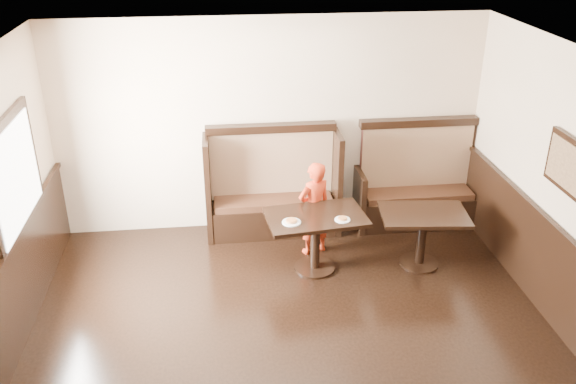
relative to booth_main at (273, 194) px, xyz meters
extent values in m
plane|color=beige|center=(0.00, 0.20, 0.87)|extent=(5.50, 0.00, 5.50)
plane|color=white|center=(0.00, -3.30, 2.27)|extent=(7.00, 7.00, 0.00)
cube|color=black|center=(-2.71, -1.40, 1.02)|extent=(0.05, 1.50, 1.20)
cube|color=white|center=(-2.69, -1.40, 1.02)|extent=(0.01, 1.30, 1.00)
cube|color=black|center=(2.71, -2.10, 1.17)|extent=(0.04, 0.70, 0.55)
cube|color=olive|center=(2.69, -2.10, 1.17)|extent=(0.01, 0.60, 0.45)
cube|color=black|center=(0.00, -0.08, -0.32)|extent=(1.60, 0.50, 0.42)
cube|color=#381E11|center=(0.00, -0.08, -0.07)|extent=(1.54, 0.46, 0.09)
cube|color=#460E15|center=(0.00, 0.13, 0.37)|extent=(1.60, 0.12, 0.92)
cube|color=black|center=(0.00, 0.13, 0.87)|extent=(1.68, 0.16, 0.10)
cube|color=black|center=(-0.84, 0.02, 0.15)|extent=(0.07, 0.72, 1.36)
cube|color=black|center=(0.84, 0.02, 0.15)|extent=(0.07, 0.72, 1.36)
cube|color=black|center=(1.95, -0.08, -0.32)|extent=(1.50, 0.50, 0.42)
cube|color=#381E11|center=(1.95, -0.08, -0.07)|extent=(1.44, 0.46, 0.09)
cube|color=#460E15|center=(1.95, 0.13, 0.37)|extent=(1.50, 0.12, 0.92)
cube|color=black|center=(1.95, 0.13, 0.87)|extent=(1.58, 0.16, 0.10)
cube|color=black|center=(1.16, 0.02, -0.13)|extent=(0.07, 0.72, 0.80)
cube|color=black|center=(2.74, 0.02, -0.13)|extent=(0.07, 0.72, 0.80)
cube|color=black|center=(0.41, -1.04, 0.18)|extent=(1.22, 0.84, 0.05)
cylinder|color=black|center=(0.41, -1.04, -0.18)|extent=(0.11, 0.11, 0.67)
cylinder|color=black|center=(0.41, -1.04, -0.51)|extent=(0.49, 0.49, 0.03)
cube|color=black|center=(1.69, -1.09, 0.16)|extent=(1.08, 0.77, 0.05)
cylinder|color=black|center=(1.69, -1.09, -0.19)|extent=(0.11, 0.11, 0.65)
cylinder|color=black|center=(1.69, -1.09, -0.51)|extent=(0.48, 0.48, 0.03)
imported|color=red|center=(0.45, -0.64, 0.08)|extent=(0.52, 0.44, 1.22)
cylinder|color=white|center=(0.11, -1.18, 0.21)|extent=(0.22, 0.22, 0.01)
cylinder|color=tan|center=(0.11, -1.18, 0.22)|extent=(0.13, 0.13, 0.02)
cylinder|color=#EABA54|center=(0.11, -1.18, 0.24)|extent=(0.12, 0.12, 0.01)
cylinder|color=white|center=(0.69, -1.19, 0.21)|extent=(0.18, 0.18, 0.01)
cylinder|color=tan|center=(0.69, -1.19, 0.22)|extent=(0.11, 0.11, 0.01)
cylinder|color=#EABA54|center=(0.69, -1.19, 0.23)|extent=(0.10, 0.10, 0.01)
camera|label=1|loc=(-0.64, -7.21, 3.50)|focal=38.00mm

